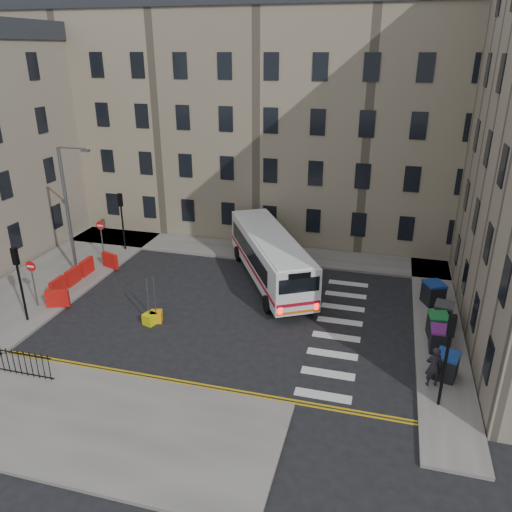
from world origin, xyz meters
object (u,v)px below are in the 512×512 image
at_px(wheelie_bin_b, 440,339).
at_px(wheelie_bin_d, 443,313).
at_px(wheelie_bin_c, 437,325).
at_px(wheelie_bin_a, 446,365).
at_px(bollard_yellow, 156,316).
at_px(bollard_chevron, 150,319).
at_px(bus, 270,255).
at_px(wheelie_bin_e, 433,293).
at_px(streetlamp, 67,210).
at_px(pedestrian, 434,367).

xyz_separation_m(wheelie_bin_b, wheelie_bin_d, (0.34, 2.72, -0.02)).
distance_m(wheelie_bin_c, wheelie_bin_d, 1.46).
distance_m(wheelie_bin_a, bollard_yellow, 14.48).
bearing_deg(bollard_chevron, bus, 54.74).
distance_m(wheelie_bin_a, wheelie_bin_b, 2.16).
height_order(wheelie_bin_a, wheelie_bin_e, wheelie_bin_e).
xyz_separation_m(wheelie_bin_a, wheelie_bin_b, (-0.13, 2.16, 0.01)).
distance_m(streetlamp, bollard_yellow, 9.54).
height_order(wheelie_bin_b, pedestrian, pedestrian).
xyz_separation_m(wheelie_bin_c, pedestrian, (-0.46, -4.22, 0.33)).
height_order(wheelie_bin_e, bollard_yellow, wheelie_bin_e).
xyz_separation_m(bus, wheelie_bin_a, (9.79, -7.89, -0.98)).
relative_size(pedestrian, bollard_yellow, 3.11).
bearing_deg(bollard_chevron, wheelie_bin_a, -4.07).
bearing_deg(wheelie_bin_c, wheelie_bin_a, -93.91).
distance_m(streetlamp, pedestrian, 22.51).
distance_m(streetlamp, bus, 12.70).
xyz_separation_m(wheelie_bin_c, wheelie_bin_d, (0.37, 1.41, -0.03)).
xyz_separation_m(bus, bollard_yellow, (-4.62, -6.52, -1.42)).
height_order(bus, wheelie_bin_d, bus).
height_order(wheelie_bin_c, wheelie_bin_e, wheelie_bin_e).
xyz_separation_m(wheelie_bin_b, bollard_yellow, (-14.28, -0.80, -0.45)).
distance_m(wheelie_bin_b, bollard_yellow, 14.31).
bearing_deg(bollard_yellow, bus, 54.70).
xyz_separation_m(pedestrian, bollard_chevron, (-14.01, 1.80, -0.78)).
height_order(bus, pedestrian, bus).
distance_m(streetlamp, wheelie_bin_a, 22.95).
height_order(wheelie_bin_e, bollard_chevron, wheelie_bin_e).
bearing_deg(wheelie_bin_a, bus, 157.96).
xyz_separation_m(streetlamp, wheelie_bin_d, (22.19, -0.64, -3.61)).
bearing_deg(bollard_chevron, wheelie_bin_e, 22.53).
distance_m(wheelie_bin_b, wheelie_bin_e, 4.88).
bearing_deg(wheelie_bin_b, wheelie_bin_a, -86.59).
relative_size(streetlamp, wheelie_bin_e, 5.51).
bearing_deg(pedestrian, bus, -57.13).
relative_size(wheelie_bin_d, bollard_yellow, 1.98).
bearing_deg(bus, wheelie_bin_b, -60.01).
relative_size(wheelie_bin_c, bollard_yellow, 1.98).
relative_size(streetlamp, wheelie_bin_b, 6.86).
relative_size(streetlamp, wheelie_bin_c, 6.84).
bearing_deg(streetlamp, bollard_chevron, -31.29).
relative_size(bus, wheelie_bin_a, 8.38).
height_order(wheelie_bin_d, pedestrian, pedestrian).
height_order(wheelie_bin_b, bollard_yellow, wheelie_bin_b).
bearing_deg(wheelie_bin_d, wheelie_bin_b, -85.63).
relative_size(bus, wheelie_bin_b, 9.06).
xyz_separation_m(wheelie_bin_a, wheelie_bin_d, (0.21, 4.87, -0.02)).
bearing_deg(wheelie_bin_b, wheelie_bin_c, 91.41).
xyz_separation_m(wheelie_bin_e, bollard_chevron, (-14.46, -6.00, -0.50)).
relative_size(wheelie_bin_b, wheelie_bin_c, 1.00).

